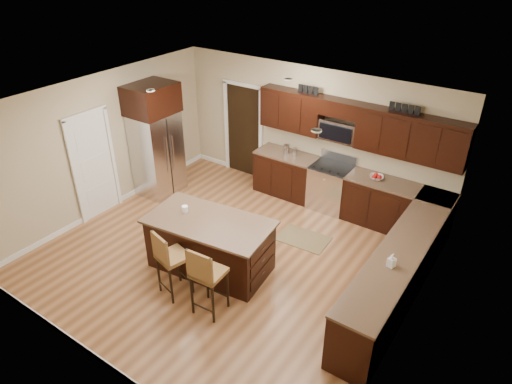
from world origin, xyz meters
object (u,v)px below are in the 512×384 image
Objects in this scene: range at (330,187)px; island at (210,246)px; refrigerator at (156,139)px; stool_mid at (169,257)px; stool_right at (206,274)px.

range reaches higher than island.
range is 3.68m from refrigerator.
island is 3.01m from refrigerator.
stool_mid is at bearing -42.31° from refrigerator.
island is at bearing -104.84° from range.
refrigerator reaches higher than stool_right.
refrigerator is at bearing -156.31° from range.
stool_right is at bearing -35.30° from refrigerator.
range is 3.79m from stool_mid.
refrigerator is (-2.47, 2.25, 0.50)m from stool_mid.
stool_right is 0.49× the size of refrigerator.
stool_right is (0.63, -0.85, 0.29)m from island.
stool_mid is 0.98× the size of stool_right.
range is 0.96× the size of stool_right.
island is 1.87× the size of stool_mid.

